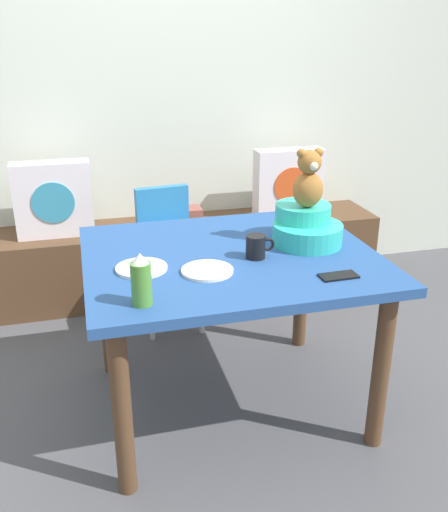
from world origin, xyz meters
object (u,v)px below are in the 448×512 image
object	(u,v)px
dining_table	(230,276)
highchair	(170,240)
dinner_plate_far	(141,268)
pillow_floral_right	(288,183)
pillow_floral_left	(53,199)
infant_seat_teal	(306,227)
teddy_bear	(309,180)
cell_phone	(339,276)
dinner_plate_near	(207,271)
coffee_mug	(256,247)
book_stack	(185,216)
ketchup_bottle	(141,281)

from	to	relation	value
dining_table	highchair	distance (m)	0.83
dinner_plate_far	pillow_floral_right	bearing A→B (deg)	49.79
pillow_floral_left	infant_seat_teal	size ratio (longest dim) A/B	1.33
teddy_bear	pillow_floral_left	bearing A→B (deg)	132.41
pillow_floral_left	highchair	distance (m)	0.75
teddy_bear	dinner_plate_far	distance (m)	0.78
highchair	teddy_bear	xyz separation A→B (m)	(0.47, -0.77, 0.50)
dinner_plate_far	cell_phone	xyz separation A→B (m)	(0.70, -0.26, -0.00)
pillow_floral_left	dinner_plate_near	size ratio (longest dim) A/B	2.20
dining_table	dinner_plate_far	distance (m)	0.40
pillow_floral_left	coffee_mug	xyz separation A→B (m)	(0.82, -1.30, 0.11)
pillow_floral_right	highchair	size ratio (longest dim) A/B	0.56
coffee_mug	cell_phone	xyz separation A→B (m)	(0.24, -0.26, -0.04)
dinner_plate_far	dinner_plate_near	bearing A→B (deg)	-20.21
book_stack	teddy_bear	xyz separation A→B (m)	(0.30, -1.21, 0.51)
book_stack	dinner_plate_far	bearing A→B (deg)	-107.83
pillow_floral_right	dinner_plate_near	world-z (taller)	pillow_floral_right
pillow_floral_left	coffee_mug	distance (m)	1.54
highchair	dinner_plate_near	xyz separation A→B (m)	(-0.01, -0.98, 0.22)
ketchup_bottle	dinner_plate_far	size ratio (longest dim) A/B	0.92
book_stack	dinner_plate_near	distance (m)	1.44
pillow_floral_left	dining_table	distance (m)	1.43
book_stack	coffee_mug	bearing A→B (deg)	-88.33
book_stack	dinner_plate_near	world-z (taller)	dinner_plate_near
infant_seat_teal	teddy_bear	size ratio (longest dim) A/B	1.32
pillow_floral_right	coffee_mug	world-z (taller)	pillow_floral_right
pillow_floral_left	ketchup_bottle	xyz separation A→B (m)	(0.33, -1.60, 0.15)
pillow_floral_right	dinner_plate_near	distance (m)	1.64
highchair	dinner_plate_far	xyz separation A→B (m)	(-0.25, -0.89, 0.22)
dinner_plate_far	cell_phone	world-z (taller)	dinner_plate_far
dining_table	cell_phone	size ratio (longest dim) A/B	8.27
pillow_floral_right	ketchup_bottle	size ratio (longest dim) A/B	2.38
dinner_plate_near	dinner_plate_far	distance (m)	0.26
ketchup_bottle	dinner_plate_near	bearing A→B (deg)	37.27
pillow_floral_left	dinner_plate_near	world-z (taller)	pillow_floral_left
book_stack	teddy_bear	bearing A→B (deg)	-76.09
cell_phone	book_stack	bearing A→B (deg)	8.57
dining_table	coffee_mug	bearing A→B (deg)	-37.65
infant_seat_teal	cell_phone	distance (m)	0.38
cell_phone	dining_table	bearing A→B (deg)	43.48
highchair	cell_phone	size ratio (longest dim) A/B	5.49
pillow_floral_left	ketchup_bottle	distance (m)	1.64
pillow_floral_right	dining_table	size ratio (longest dim) A/B	0.37
highchair	ketchup_bottle	size ratio (longest dim) A/B	4.27
coffee_mug	cell_phone	size ratio (longest dim) A/B	0.83
infant_seat_teal	cell_phone	size ratio (longest dim) A/B	2.29
pillow_floral_right	coffee_mug	size ratio (longest dim) A/B	3.67
book_stack	dinner_plate_far	distance (m)	1.41
pillow_floral_right	coffee_mug	xyz separation A→B (m)	(-0.64, -1.30, 0.11)
dining_table	coffee_mug	xyz separation A→B (m)	(0.09, -0.07, 0.15)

